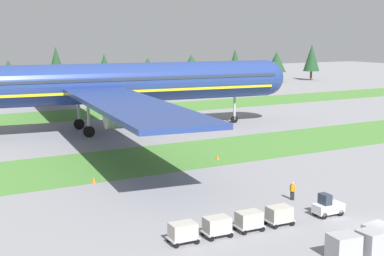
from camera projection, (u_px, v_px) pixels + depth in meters
The scene contains 16 objects.
ground_plane at pixel (382, 231), 43.09m from camera, with size 400.00×400.00×0.00m, color gray.
grass_strip_near at pixel (185, 154), 70.56m from camera, with size 320.00×14.89×0.01m, color #4C8438.
grass_strip_far at pixel (82, 114), 106.37m from camera, with size 320.00×14.89×0.01m, color #4C8438.
airliner at pixel (96, 84), 85.35m from camera, with size 66.68×82.12×21.45m.
baggage_tug at pixel (328, 207), 46.68m from camera, with size 2.66×1.42×1.97m.
cargo_dolly_lead at pixel (279, 214), 44.42m from camera, with size 2.27×1.60×1.55m.
cargo_dolly_second at pixel (249, 219), 43.13m from camera, with size 2.27×1.60×1.55m.
cargo_dolly_third at pixel (217, 225), 41.83m from camera, with size 2.27×1.60×1.55m.
cargo_dolly_fourth at pixel (183, 231), 40.54m from camera, with size 2.27×1.60×1.55m.
ground_crew_loader at pixel (292, 190), 51.12m from camera, with size 0.36×0.52×1.74m.
uld_container_0 at pixel (372, 242), 38.51m from camera, with size 2.00×1.60×1.75m, color #A3A3A8.
uld_container_1 at pixel (378, 235), 40.24m from camera, with size 2.00×1.60×1.55m, color #A3A3A8.
uld_container_2 at pixel (344, 247), 37.64m from camera, with size 2.00×1.60×1.78m, color #A3A3A8.
taxiway_marker_0 at pixel (94, 180), 56.95m from camera, with size 0.44×0.44×0.69m, color orange.
taxiway_marker_1 at pixel (218, 157), 67.87m from camera, with size 0.44×0.44×0.58m, color orange.
distant_tree_line at pixel (84, 67), 146.23m from camera, with size 187.83×10.63×12.24m.
Camera 1 is at (-33.28, -28.36, 15.33)m, focal length 51.30 mm.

